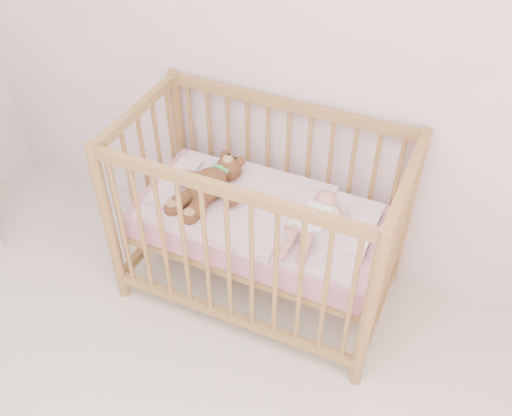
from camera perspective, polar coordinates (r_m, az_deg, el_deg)
The scene contains 6 objects.
wall_back at distance 2.64m, azimuth 5.47°, elevation 17.64°, with size 4.00×0.02×2.70m, color white.
crib at distance 2.82m, azimuth 0.42°, elevation -1.20°, with size 1.36×0.76×1.00m, color olive, non-canonical shape.
mattress at distance 2.83m, azimuth 0.42°, elevation -1.42°, with size 1.22×0.62×0.13m, color pink.
blanket at distance 2.78m, azimuth 0.42°, elevation -0.29°, with size 1.10×0.58×0.06m, color #F0A5C2, non-canonical shape.
baby at distance 2.65m, azimuth 5.76°, elevation -1.01°, with size 0.24×0.50×0.12m, color white, non-canonical shape.
teddy_bear at distance 2.81m, azimuth -4.91°, elevation 2.30°, with size 0.37×0.53×0.15m, color brown, non-canonical shape.
Camera 1 is at (0.77, -0.29, 2.43)m, focal length 40.00 mm.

